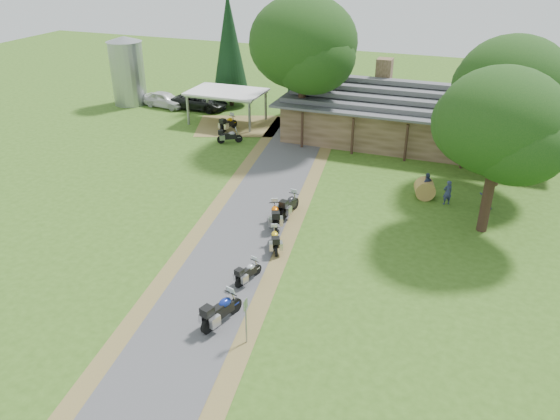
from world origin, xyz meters
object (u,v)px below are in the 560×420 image
at_px(lodge, 417,112).
at_px(carport, 227,107).
at_px(motorcycle_carport_a, 228,123).
at_px(motorcycle_row_b, 248,271).
at_px(car_dark_suv, 200,98).
at_px(motorcycle_carport_b, 230,135).
at_px(motorcycle_row_c, 275,239).
at_px(motorcycle_row_d, 275,214).
at_px(motorcycle_row_e, 289,204).
at_px(silo, 127,71).
at_px(hay_bale, 425,189).
at_px(car_white_sedan, 165,98).
at_px(motorcycle_row_a, 221,309).

relative_size(lodge, carport, 3.30).
bearing_deg(motorcycle_carport_a, motorcycle_row_b, -142.00).
bearing_deg(car_dark_suv, motorcycle_carport_b, -138.16).
bearing_deg(motorcycle_carport_a, motorcycle_row_c, -137.34).
relative_size(motorcycle_row_c, motorcycle_row_d, 0.87).
xyz_separation_m(car_dark_suv, motorcycle_row_d, (15.08, -19.22, -0.41)).
xyz_separation_m(motorcycle_carport_a, motorcycle_carport_b, (1.41, -2.74, -0.08)).
distance_m(lodge, motorcycle_carport_b, 14.93).
bearing_deg(lodge, motorcycle_row_e, -107.99).
height_order(car_dark_suv, motorcycle_row_d, car_dark_suv).
relative_size(lodge, motorcycle_row_e, 10.50).
bearing_deg(silo, motorcycle_row_d, -39.65).
relative_size(lodge, motorcycle_row_b, 12.92).
bearing_deg(motorcycle_row_d, hay_bale, -72.09).
xyz_separation_m(lodge, motorcycle_carport_a, (-15.17, -2.77, -1.75)).
bearing_deg(motorcycle_row_b, motorcycle_row_d, 24.43).
bearing_deg(car_white_sedan, silo, 100.89).
distance_m(lodge, silo, 27.77).
height_order(carport, car_dark_suv, carport).
xyz_separation_m(motorcycle_row_b, motorcycle_row_c, (0.12, 3.27, 0.05)).
height_order(motorcycle_row_b, motorcycle_row_d, motorcycle_row_d).
height_order(lodge, motorcycle_row_e, lodge).
bearing_deg(motorcycle_row_d, motorcycle_carport_b, 11.84).
bearing_deg(car_white_sedan, motorcycle_carport_a, -106.96).
distance_m(silo, motorcycle_row_c, 31.48).
bearing_deg(lodge, motorcycle_row_c, -102.69).
height_order(silo, motorcycle_row_b, silo).
bearing_deg(silo, motorcycle_carport_b, -26.15).
relative_size(motorcycle_row_e, motorcycle_carport_b, 1.13).
relative_size(motorcycle_row_a, motorcycle_carport_b, 1.19).
distance_m(motorcycle_row_a, hay_bale, 17.09).
bearing_deg(motorcycle_row_a, lodge, 7.35).
distance_m(motorcycle_carport_a, motorcycle_carport_b, 3.09).
bearing_deg(motorcycle_carport_a, car_white_sedan, 74.35).
xyz_separation_m(car_dark_suv, hay_bale, (22.63, -12.48, -0.50)).
xyz_separation_m(motorcycle_carport_a, hay_bale, (17.35, -7.66, -0.07)).
distance_m(carport, motorcycle_row_a, 28.22).
xyz_separation_m(lodge, carport, (-16.25, -0.64, -1.04)).
bearing_deg(car_dark_suv, motorcycle_row_d, -141.60).
relative_size(motorcycle_row_d, motorcycle_carport_b, 1.15).
xyz_separation_m(carport, hay_bale, (18.43, -9.79, -0.78)).
height_order(motorcycle_row_b, motorcycle_row_e, motorcycle_row_e).
bearing_deg(motorcycle_row_d, motorcycle_carport_a, 10.36).
bearing_deg(motorcycle_row_b, motorcycle_row_c, 14.15).
xyz_separation_m(lodge, motorcycle_carport_b, (-13.76, -5.51, -1.83)).
distance_m(silo, hay_bale, 32.25).
bearing_deg(motorcycle_row_b, motorcycle_carport_a, 44.01).
bearing_deg(motorcycle_row_e, car_dark_suv, 47.15).
xyz_separation_m(car_white_sedan, motorcycle_row_b, (19.40, -24.41, -0.37)).
xyz_separation_m(motorcycle_row_a, motorcycle_carport_a, (-10.82, 23.46, -0.04)).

